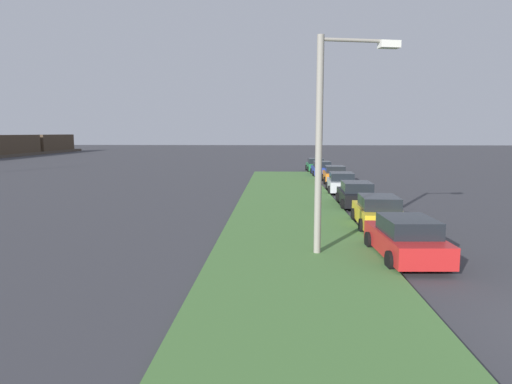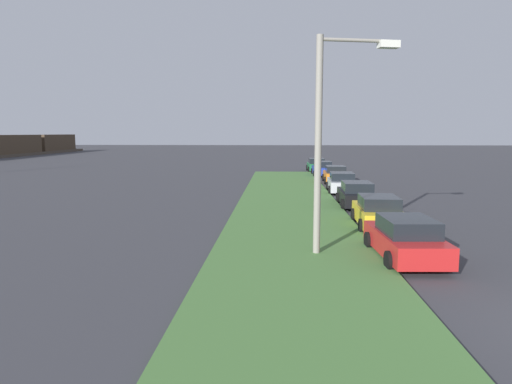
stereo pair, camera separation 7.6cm
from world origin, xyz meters
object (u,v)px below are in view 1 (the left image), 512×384
(parked_car_silver, at_px, (341,183))
(parked_car_green, at_px, (315,165))
(parked_car_black, at_px, (356,195))
(parked_car_orange, at_px, (335,174))
(parked_car_red, at_px, (406,239))
(parked_car_yellow, at_px, (378,212))
(streetlight, at_px, (329,130))
(parked_car_blue, at_px, (322,169))

(parked_car_silver, bearing_deg, parked_car_green, 3.69)
(parked_car_black, bearing_deg, parked_car_orange, -0.12)
(parked_car_red, height_order, parked_car_orange, same)
(parked_car_yellow, height_order, streetlight, streetlight)
(parked_car_red, height_order, parked_car_silver, same)
(parked_car_yellow, distance_m, parked_car_blue, 24.97)
(parked_car_red, height_order, parked_car_green, same)
(parked_car_black, relative_size, parked_car_green, 1.01)
(parked_car_red, distance_m, parked_car_blue, 30.22)
(parked_car_green, distance_m, streetlight, 35.41)
(parked_car_blue, distance_m, streetlight, 30.19)
(parked_car_red, bearing_deg, parked_car_yellow, -4.84)
(parked_car_black, bearing_deg, parked_car_blue, 1.93)
(parked_car_black, bearing_deg, streetlight, 166.60)
(parked_car_black, height_order, parked_car_blue, same)
(parked_car_blue, bearing_deg, parked_car_orange, -175.76)
(parked_car_orange, relative_size, parked_car_green, 1.01)
(parked_car_yellow, bearing_deg, parked_car_red, -179.96)
(parked_car_red, distance_m, parked_car_yellow, 5.26)
(parked_car_yellow, height_order, parked_car_green, same)
(parked_car_silver, bearing_deg, parked_car_blue, 3.35)
(parked_car_red, xyz_separation_m, parked_car_yellow, (5.25, -0.22, 0.00))
(streetlight, bearing_deg, parked_car_red, -98.34)
(parked_car_silver, bearing_deg, parked_car_yellow, -177.50)
(parked_car_blue, distance_m, parked_car_green, 5.29)
(parked_car_yellow, distance_m, parked_car_green, 30.25)
(parked_car_red, bearing_deg, parked_car_silver, -3.41)
(parked_car_green, bearing_deg, parked_car_orange, -177.19)
(parked_car_blue, bearing_deg, parked_car_red, 179.38)
(parked_car_black, relative_size, parked_car_orange, 1.00)
(streetlight, bearing_deg, parked_car_blue, -5.35)
(parked_car_red, relative_size, parked_car_black, 1.01)
(parked_car_red, height_order, streetlight, streetlight)
(parked_car_orange, xyz_separation_m, parked_car_green, (11.47, 0.65, 0.00))
(parked_car_silver, height_order, parked_car_orange, same)
(parked_car_yellow, xyz_separation_m, parked_car_green, (30.25, 0.21, 0.00))
(parked_car_yellow, distance_m, parked_car_black, 5.87)
(parked_car_blue, bearing_deg, parked_car_black, 179.97)
(parked_car_blue, height_order, streetlight, streetlight)
(parked_car_silver, height_order, streetlight, streetlight)
(parked_car_orange, relative_size, parked_car_blue, 1.01)
(parked_car_red, relative_size, parked_car_green, 1.01)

